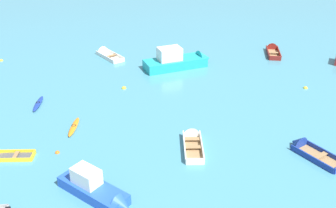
{
  "coord_description": "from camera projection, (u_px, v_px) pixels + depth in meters",
  "views": [
    {
      "loc": [
        -2.78,
        -9.87,
        15.23
      ],
      "look_at": [
        0.0,
        19.0,
        0.15
      ],
      "focal_mm": 41.2,
      "sensor_mm": 36.0,
      "label": 1
    }
  ],
  "objects": [
    {
      "name": "motor_launch_turquoise_foreground_center",
      "position": [
        180.0,
        60.0,
        40.19
      ],
      "size": [
        7.54,
        4.02,
        2.66
      ],
      "color": "teal",
      "rests_on": "ground_plane"
    },
    {
      "name": "kayak_deep_blue_cluster_outer",
      "position": [
        38.0,
        104.0,
        32.8
      ],
      "size": [
        0.62,
        2.86,
        0.27
      ],
      "color": "navy",
      "rests_on": "ground_plane"
    },
    {
      "name": "rowboat_white_outer_right",
      "position": [
        104.0,
        53.0,
        43.77
      ],
      "size": [
        3.51,
        4.51,
        1.27
      ],
      "color": "beige",
      "rests_on": "ground_plane"
    },
    {
      "name": "kayak_orange_back_row_right",
      "position": [
        74.0,
        127.0,
        29.4
      ],
      "size": [
        0.81,
        2.87,
        0.27
      ],
      "color": "orange",
      "rests_on": "ground_plane"
    },
    {
      "name": "rowboat_white_cluster_inner",
      "position": [
        192.0,
        139.0,
        27.7
      ],
      "size": [
        1.57,
        4.15,
        1.16
      ],
      "color": "#99754C",
      "rests_on": "ground_plane"
    },
    {
      "name": "mooring_buoy_outer_edge",
      "position": [
        305.0,
        88.0,
        35.82
      ],
      "size": [
        0.4,
        0.4,
        0.4
      ],
      "primitive_type": "sphere",
      "color": "yellow",
      "rests_on": "ground_plane"
    },
    {
      "name": "mooring_buoy_near_foreground",
      "position": [
        124.0,
        88.0,
        35.8
      ],
      "size": [
        0.44,
        0.44,
        0.44
      ],
      "primitive_type": "sphere",
      "color": "yellow",
      "rests_on": "ground_plane"
    },
    {
      "name": "rowboat_yellow_far_right",
      "position": [
        1.0,
        156.0,
        25.97
      ],
      "size": [
        3.09,
        1.25,
        0.96
      ],
      "color": "#4C4C51",
      "rests_on": "ground_plane"
    },
    {
      "name": "mooring_buoy_central",
      "position": [
        1.0,
        61.0,
        42.11
      ],
      "size": [
        0.37,
        0.37,
        0.37
      ],
      "primitive_type": "sphere",
      "color": "yellow",
      "rests_on": "ground_plane"
    },
    {
      "name": "rowboat_maroon_near_left",
      "position": [
        272.0,
        50.0,
        44.6
      ],
      "size": [
        2.15,
        4.36,
        1.19
      ],
      "color": "#99754C",
      "rests_on": "ground_plane"
    },
    {
      "name": "rowboat_deep_blue_center",
      "position": [
        305.0,
        148.0,
        26.68
      ],
      "size": [
        3.09,
        4.05,
        1.31
      ],
      "color": "#99754C",
      "rests_on": "ground_plane"
    },
    {
      "name": "mooring_buoy_trailing",
      "position": [
        57.0,
        153.0,
        26.53
      ],
      "size": [
        0.32,
        0.32,
        0.32
      ],
      "primitive_type": "sphere",
      "color": "orange",
      "rests_on": "ground_plane"
    },
    {
      "name": "motor_launch_blue_midfield_right",
      "position": [
        97.0,
        190.0,
        22.26
      ],
      "size": [
        4.76,
        4.48,
        1.9
      ],
      "color": "blue",
      "rests_on": "ground_plane"
    }
  ]
}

